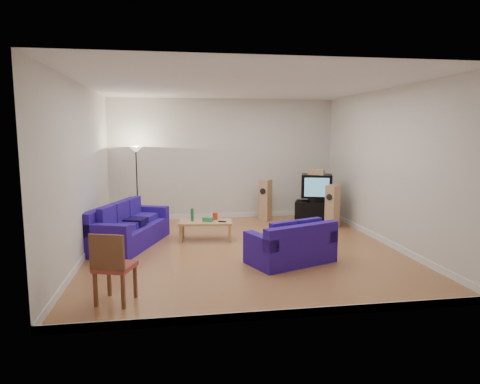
{
  "coord_description": "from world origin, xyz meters",
  "views": [
    {
      "loc": [
        -1.36,
        -8.19,
        2.32
      ],
      "look_at": [
        0.0,
        0.4,
        1.1
      ],
      "focal_mm": 32.0,
      "sensor_mm": 36.0,
      "label": 1
    }
  ],
  "objects": [
    {
      "name": "sofa_loveseat",
      "position": [
        0.72,
        -1.03,
        0.28
      ],
      "size": [
        1.69,
        1.32,
        0.74
      ],
      "rotation": [
        0.0,
        0.0,
        0.38
      ],
      "color": "navy",
      "rests_on": "ground"
    },
    {
      "name": "coffee_table",
      "position": [
        -0.68,
        0.87,
        0.36
      ],
      "size": [
        1.19,
        0.7,
        0.41
      ],
      "rotation": [
        0.0,
        0.0,
        -0.12
      ],
      "color": "tan",
      "rests_on": "ground"
    },
    {
      "name": "tv_stand",
      "position": [
        2.18,
        2.04,
        0.29
      ],
      "size": [
        1.08,
        0.85,
        0.58
      ],
      "primitive_type": "cube",
      "rotation": [
        0.0,
        0.0,
        -0.38
      ],
      "color": "black",
      "rests_on": "ground"
    },
    {
      "name": "remote",
      "position": [
        -0.33,
        0.73,
        0.42
      ],
      "size": [
        0.17,
        0.12,
        0.02
      ],
      "primitive_type": "cube",
      "rotation": [
        0.0,
        0.0,
        -0.42
      ],
      "color": "black",
      "rests_on": "coffee_table"
    },
    {
      "name": "red_canister",
      "position": [
        -0.46,
        1.01,
        0.49
      ],
      "size": [
        0.14,
        0.14,
        0.15
      ],
      "primitive_type": "cylinder",
      "rotation": [
        0.0,
        0.0,
        -0.32
      ],
      "color": "red",
      "rests_on": "coffee_table"
    },
    {
      "name": "sofa_three_seat",
      "position": [
        -2.33,
        0.68,
        0.31
      ],
      "size": [
        1.63,
        2.37,
        0.84
      ],
      "rotation": [
        0.0,
        0.0,
        -1.92
      ],
      "color": "navy",
      "rests_on": "ground"
    },
    {
      "name": "av_receiver",
      "position": [
        2.22,
        1.99,
        0.63
      ],
      "size": [
        0.45,
        0.38,
        0.1
      ],
      "primitive_type": "cube",
      "rotation": [
        0.0,
        0.0,
        -0.1
      ],
      "color": "black",
      "rests_on": "tv_stand"
    },
    {
      "name": "speaker_left",
      "position": [
        1.04,
        2.7,
        0.54
      ],
      "size": [
        0.39,
        0.4,
        1.08
      ],
      "rotation": [
        0.0,
        0.0,
        -0.64
      ],
      "color": "tan",
      "rests_on": "ground"
    },
    {
      "name": "room",
      "position": [
        0.0,
        0.0,
        1.54
      ],
      "size": [
        6.01,
        6.51,
        3.21
      ],
      "color": "brown",
      "rests_on": "ground"
    },
    {
      "name": "speaker_right",
      "position": [
        2.45,
        1.54,
        0.53
      ],
      "size": [
        0.4,
        0.39,
        1.06
      ],
      "rotation": [
        0.0,
        0.0,
        -0.88
      ],
      "color": "tan",
      "rests_on": "ground"
    },
    {
      "name": "centre_speaker",
      "position": [
        2.18,
        1.99,
        1.33
      ],
      "size": [
        0.41,
        0.37,
        0.14
      ],
      "primitive_type": "cube",
      "rotation": [
        0.0,
        0.0,
        -0.65
      ],
      "color": "tan",
      "rests_on": "television"
    },
    {
      "name": "television",
      "position": [
        2.23,
        2.09,
        0.97
      ],
      "size": [
        0.89,
        0.76,
        0.58
      ],
      "rotation": [
        0.0,
        0.0,
        -0.31
      ],
      "color": "black",
      "rests_on": "av_receiver"
    },
    {
      "name": "floor_lamp",
      "position": [
        -2.25,
        2.7,
        1.63
      ],
      "size": [
        0.34,
        0.34,
        1.97
      ],
      "color": "black",
      "rests_on": "ground"
    },
    {
      "name": "dining_chair",
      "position": [
        -2.19,
        -2.44,
        0.56
      ],
      "size": [
        0.61,
        0.61,
        1.0
      ],
      "rotation": [
        0.0,
        0.0,
        -0.32
      ],
      "color": "brown",
      "rests_on": "ground"
    },
    {
      "name": "tissue_box",
      "position": [
        -0.63,
        0.84,
        0.46
      ],
      "size": [
        0.25,
        0.21,
        0.09
      ],
      "primitive_type": "cube",
      "rotation": [
        0.0,
        0.0,
        -0.5
      ],
      "color": "green",
      "rests_on": "coffee_table"
    },
    {
      "name": "bottle",
      "position": [
        -0.96,
        0.92,
        0.55
      ],
      "size": [
        0.07,
        0.07,
        0.27
      ],
      "primitive_type": "cylinder",
      "rotation": [
        0.0,
        0.0,
        -0.18
      ],
      "color": "#197233",
      "rests_on": "coffee_table"
    }
  ]
}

